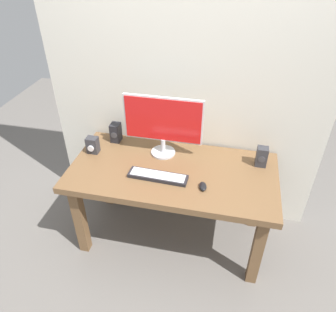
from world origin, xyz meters
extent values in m
plane|color=slate|center=(0.00, 0.00, 0.00)|extent=(6.00, 6.00, 0.00)
cube|color=silver|center=(0.00, 0.43, 1.50)|extent=(2.23, 0.04, 3.00)
cube|color=brown|center=(0.00, 0.00, 0.70)|extent=(1.55, 0.77, 0.05)
cube|color=brown|center=(-0.68, -0.29, 0.34)|extent=(0.08, 0.08, 0.67)
cube|color=brown|center=(0.68, -0.29, 0.34)|extent=(0.08, 0.08, 0.67)
cube|color=brown|center=(-0.68, 0.29, 0.34)|extent=(0.08, 0.08, 0.67)
cube|color=brown|center=(0.68, 0.29, 0.34)|extent=(0.08, 0.08, 0.67)
cylinder|color=silver|center=(-0.12, 0.20, 0.73)|extent=(0.19, 0.19, 0.02)
cylinder|color=silver|center=(-0.12, 0.20, 0.80)|extent=(0.04, 0.04, 0.11)
cube|color=silver|center=(-0.12, 0.21, 1.02)|extent=(0.61, 0.02, 0.37)
cube|color=red|center=(-0.12, 0.19, 1.02)|extent=(0.58, 0.01, 0.34)
cube|color=#232328|center=(-0.08, -0.12, 0.74)|extent=(0.44, 0.13, 0.03)
cube|color=silver|center=(-0.08, -0.12, 0.75)|extent=(0.40, 0.11, 0.00)
ellipsoid|color=black|center=(0.25, -0.16, 0.74)|extent=(0.07, 0.10, 0.03)
cube|color=#333338|center=(0.64, 0.20, 0.80)|extent=(0.08, 0.07, 0.16)
cylinder|color=#3F3F44|center=(0.64, 0.16, 0.80)|extent=(0.05, 0.00, 0.05)
cube|color=#232328|center=(-0.55, 0.29, 0.81)|extent=(0.08, 0.09, 0.16)
cylinder|color=#3F3F44|center=(-0.55, 0.24, 0.81)|extent=(0.05, 0.00, 0.05)
cube|color=#333338|center=(-0.67, 0.09, 0.79)|extent=(0.09, 0.07, 0.13)
cylinder|color=silver|center=(-0.67, 0.05, 0.79)|extent=(0.05, 0.01, 0.05)
camera|label=1|loc=(0.38, -1.87, 2.21)|focal=34.62mm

